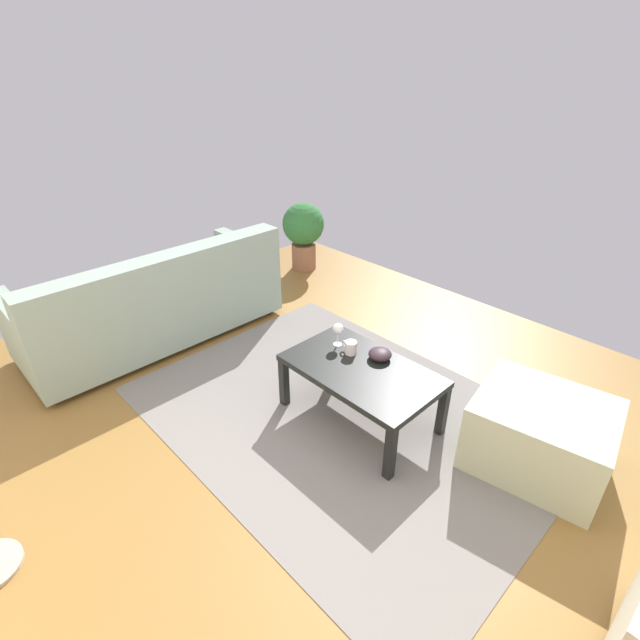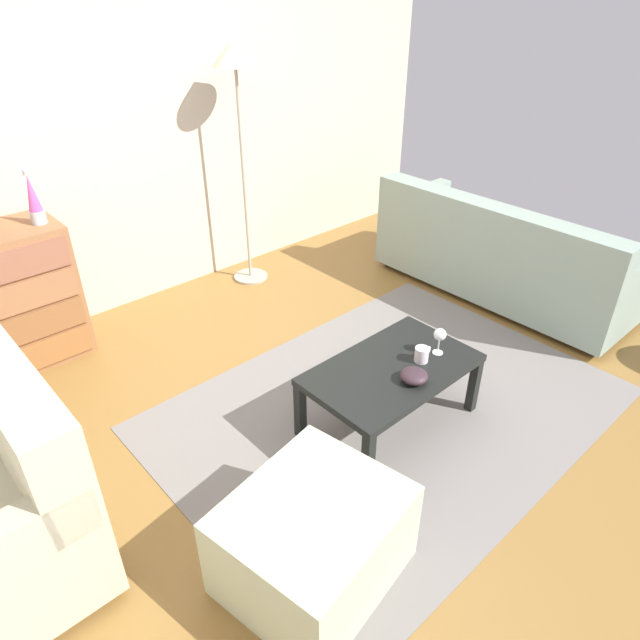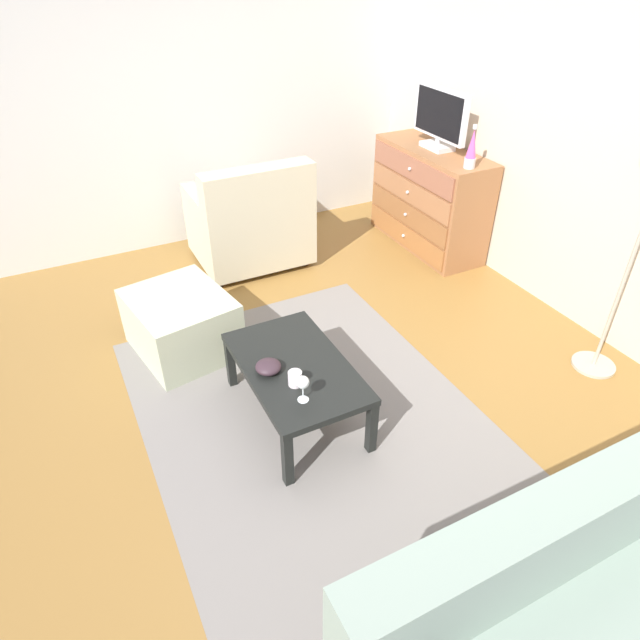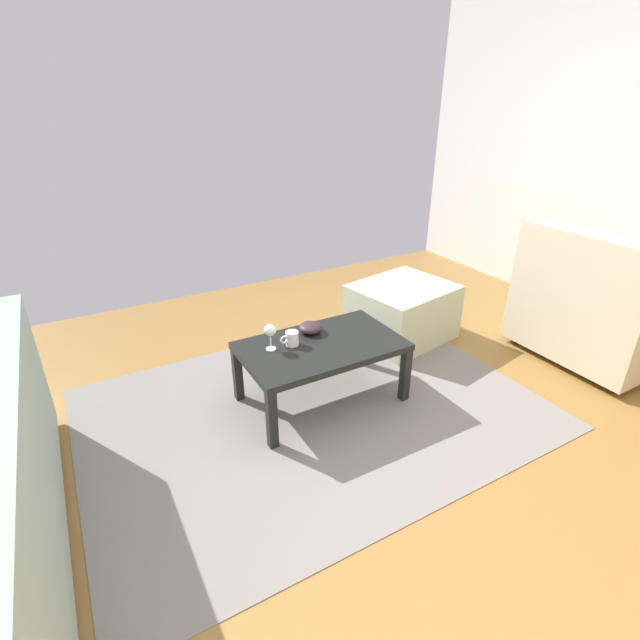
# 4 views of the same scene
# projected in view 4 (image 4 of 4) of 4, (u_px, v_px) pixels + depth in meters

# --- Properties ---
(ground_plane) EXTENTS (5.64, 4.63, 0.05)m
(ground_plane) POSITION_uv_depth(u_px,v_px,m) (359.00, 420.00, 2.77)
(ground_plane) COLOR olive
(area_rug) EXTENTS (2.60, 1.90, 0.01)m
(area_rug) POSITION_uv_depth(u_px,v_px,m) (313.00, 408.00, 2.83)
(area_rug) COLOR slate
(area_rug) RESTS_ON ground_plane
(coffee_table) EXTENTS (0.94, 0.57, 0.39)m
(coffee_table) POSITION_uv_depth(u_px,v_px,m) (321.00, 351.00, 2.78)
(coffee_table) COLOR black
(coffee_table) RESTS_ON ground_plane
(wine_glass) EXTENTS (0.07, 0.07, 0.16)m
(wine_glass) POSITION_uv_depth(u_px,v_px,m) (270.00, 331.00, 2.65)
(wine_glass) COLOR silver
(wine_glass) RESTS_ON coffee_table
(mug) EXTENTS (0.11, 0.08, 0.08)m
(mug) POSITION_uv_depth(u_px,v_px,m) (292.00, 338.00, 2.72)
(mug) COLOR silver
(mug) RESTS_ON coffee_table
(bowl_decorative) EXTENTS (0.15, 0.15, 0.07)m
(bowl_decorative) POSITION_uv_depth(u_px,v_px,m) (310.00, 328.00, 2.87)
(bowl_decorative) COLOR #302128
(bowl_decorative) RESTS_ON coffee_table
(armchair) EXTENTS (0.80, 0.92, 0.93)m
(armchair) POSITION_uv_depth(u_px,v_px,m) (595.00, 309.00, 3.25)
(armchair) COLOR #332319
(armchair) RESTS_ON ground_plane
(ottoman) EXTENTS (0.79, 0.71, 0.42)m
(ottoman) POSITION_uv_depth(u_px,v_px,m) (402.00, 312.00, 3.59)
(ottoman) COLOR #AEB697
(ottoman) RESTS_ON ground_plane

